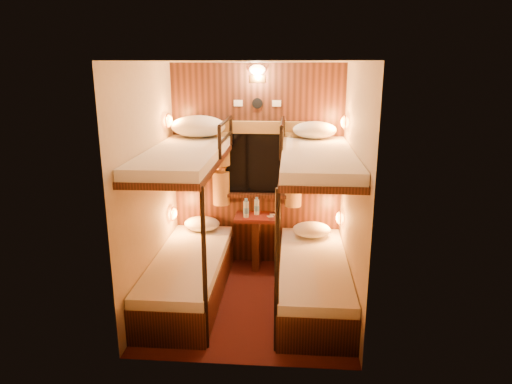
# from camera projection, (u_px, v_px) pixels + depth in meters

# --- Properties ---
(floor) EXTENTS (2.10, 2.10, 0.00)m
(floor) POSITION_uv_depth(u_px,v_px,m) (250.00, 301.00, 4.75)
(floor) COLOR #3B1110
(floor) RESTS_ON ground
(ceiling) EXTENTS (2.10, 2.10, 0.00)m
(ceiling) POSITION_uv_depth(u_px,v_px,m) (249.00, 62.00, 4.10)
(ceiling) COLOR silver
(ceiling) RESTS_ON wall_back
(wall_back) EXTENTS (2.40, 0.00, 2.40)m
(wall_back) POSITION_uv_depth(u_px,v_px,m) (258.00, 167.00, 5.43)
(wall_back) COLOR #C6B293
(wall_back) RESTS_ON floor
(wall_front) EXTENTS (2.40, 0.00, 2.40)m
(wall_front) POSITION_uv_depth(u_px,v_px,m) (237.00, 227.00, 3.42)
(wall_front) COLOR #C6B293
(wall_front) RESTS_ON floor
(wall_left) EXTENTS (0.00, 2.40, 2.40)m
(wall_left) POSITION_uv_depth(u_px,v_px,m) (149.00, 188.00, 4.50)
(wall_left) COLOR #C6B293
(wall_left) RESTS_ON floor
(wall_right) EXTENTS (0.00, 2.40, 2.40)m
(wall_right) POSITION_uv_depth(u_px,v_px,m) (354.00, 192.00, 4.35)
(wall_right) COLOR #C6B293
(wall_right) RESTS_ON floor
(back_panel) EXTENTS (2.00, 0.03, 2.40)m
(back_panel) POSITION_uv_depth(u_px,v_px,m) (257.00, 167.00, 5.42)
(back_panel) COLOR black
(back_panel) RESTS_ON floor
(bunk_left) EXTENTS (0.72, 1.90, 1.82)m
(bunk_left) POSITION_uv_depth(u_px,v_px,m) (188.00, 247.00, 4.71)
(bunk_left) COLOR black
(bunk_left) RESTS_ON floor
(bunk_right) EXTENTS (0.72, 1.90, 1.82)m
(bunk_right) POSITION_uv_depth(u_px,v_px,m) (314.00, 251.00, 4.62)
(bunk_right) COLOR black
(bunk_right) RESTS_ON floor
(window) EXTENTS (1.00, 0.12, 0.79)m
(window) POSITION_uv_depth(u_px,v_px,m) (257.00, 169.00, 5.40)
(window) COLOR black
(window) RESTS_ON back_panel
(curtains) EXTENTS (1.10, 0.22, 1.00)m
(curtains) POSITION_uv_depth(u_px,v_px,m) (257.00, 163.00, 5.34)
(curtains) COLOR olive
(curtains) RESTS_ON back_panel
(back_fixtures) EXTENTS (0.54, 0.09, 0.48)m
(back_fixtures) POSITION_uv_depth(u_px,v_px,m) (257.00, 77.00, 5.11)
(back_fixtures) COLOR black
(back_fixtures) RESTS_ON back_panel
(reading_lamps) EXTENTS (2.00, 0.20, 1.25)m
(reading_lamps) POSITION_uv_depth(u_px,v_px,m) (255.00, 170.00, 5.09)
(reading_lamps) COLOR orange
(reading_lamps) RESTS_ON wall_left
(table) EXTENTS (0.50, 0.34, 0.66)m
(table) POSITION_uv_depth(u_px,v_px,m) (256.00, 235.00, 5.45)
(table) COLOR #531D13
(table) RESTS_ON floor
(bottle_left) EXTENTS (0.07, 0.07, 0.23)m
(bottle_left) POSITION_uv_depth(u_px,v_px,m) (246.00, 209.00, 5.31)
(bottle_left) COLOR #99BFE5
(bottle_left) RESTS_ON table
(bottle_right) EXTENTS (0.06, 0.06, 0.22)m
(bottle_right) POSITION_uv_depth(u_px,v_px,m) (257.00, 207.00, 5.40)
(bottle_right) COLOR #99BFE5
(bottle_right) RESTS_ON table
(sachet_a) EXTENTS (0.09, 0.08, 0.01)m
(sachet_a) POSITION_uv_depth(u_px,v_px,m) (270.00, 216.00, 5.36)
(sachet_a) COLOR silver
(sachet_a) RESTS_ON table
(sachet_b) EXTENTS (0.07, 0.05, 0.00)m
(sachet_b) POSITION_uv_depth(u_px,v_px,m) (273.00, 214.00, 5.44)
(sachet_b) COLOR silver
(sachet_b) RESTS_ON table
(pillow_lower_left) EXTENTS (0.43, 0.30, 0.17)m
(pillow_lower_left) POSITION_uv_depth(u_px,v_px,m) (202.00, 224.00, 5.45)
(pillow_lower_left) COLOR white
(pillow_lower_left) RESTS_ON bunk_left
(pillow_lower_right) EXTENTS (0.44, 0.31, 0.17)m
(pillow_lower_right) POSITION_uv_depth(u_px,v_px,m) (312.00, 230.00, 5.25)
(pillow_lower_right) COLOR white
(pillow_lower_right) RESTS_ON bunk_right
(pillow_upper_left) EXTENTS (0.62, 0.44, 0.24)m
(pillow_upper_left) POSITION_uv_depth(u_px,v_px,m) (198.00, 126.00, 5.11)
(pillow_upper_left) COLOR white
(pillow_upper_left) RESTS_ON bunk_left
(pillow_upper_right) EXTENTS (0.48, 0.34, 0.19)m
(pillow_upper_right) POSITION_uv_depth(u_px,v_px,m) (315.00, 130.00, 5.02)
(pillow_upper_right) COLOR white
(pillow_upper_right) RESTS_ON bunk_right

